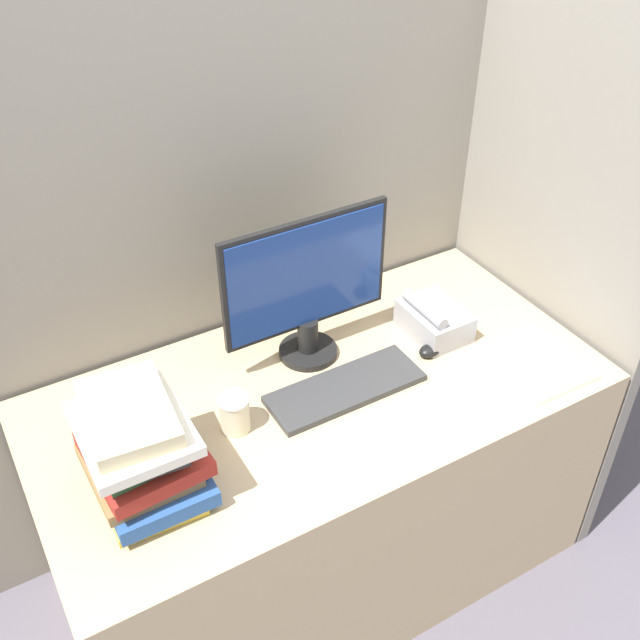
% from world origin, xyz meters
% --- Properties ---
extents(cubicle_panel_rear, '(1.98, 0.04, 1.77)m').
position_xyz_m(cubicle_panel_rear, '(0.00, 0.83, 0.89)').
color(cubicle_panel_rear, gray).
rests_on(cubicle_panel_rear, ground_plane).
extents(cubicle_panel_right, '(0.04, 0.85, 1.77)m').
position_xyz_m(cubicle_panel_right, '(0.83, 0.42, 0.89)').
color(cubicle_panel_right, gray).
rests_on(cubicle_panel_right, ground_plane).
extents(desk, '(1.58, 0.79, 0.78)m').
position_xyz_m(desk, '(0.00, 0.39, 0.39)').
color(desk, tan).
rests_on(desk, ground_plane).
extents(monitor, '(0.50, 0.17, 0.45)m').
position_xyz_m(monitor, '(0.05, 0.55, 1.00)').
color(monitor, black).
rests_on(monitor, desk).
extents(keyboard, '(0.44, 0.16, 0.02)m').
position_xyz_m(keyboard, '(0.06, 0.35, 0.79)').
color(keyboard, '#333333').
rests_on(keyboard, desk).
extents(mouse, '(0.07, 0.05, 0.03)m').
position_xyz_m(mouse, '(0.35, 0.36, 0.79)').
color(mouse, black).
rests_on(mouse, desk).
extents(coffee_cup, '(0.08, 0.08, 0.11)m').
position_xyz_m(coffee_cup, '(-0.26, 0.38, 0.83)').
color(coffee_cup, beige).
rests_on(coffee_cup, desk).
extents(book_stack, '(0.26, 0.30, 0.27)m').
position_xyz_m(book_stack, '(-0.53, 0.30, 0.90)').
color(book_stack, gold).
rests_on(book_stack, desk).
extents(desk_telephone, '(0.15, 0.20, 0.12)m').
position_xyz_m(desk_telephone, '(0.42, 0.44, 0.82)').
color(desk_telephone, '#99999E').
rests_on(desk_telephone, desk).
extents(paper_pile, '(0.24, 0.27, 0.02)m').
position_xyz_m(paper_pile, '(0.58, 0.17, 0.78)').
color(paper_pile, white).
rests_on(paper_pile, desk).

